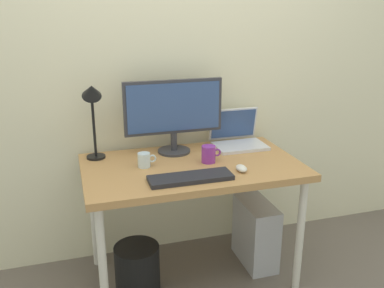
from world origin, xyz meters
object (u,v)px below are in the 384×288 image
keyboard (191,178)px  monitor (174,111)px  coffee_mug (209,154)px  glass_cup (144,160)px  computer_tower (256,233)px  wastebasket (137,269)px  desk_lamp (92,103)px  desk (192,175)px  laptop (237,136)px  mouse (241,168)px

keyboard → monitor: bearing=86.6°
coffee_mug → glass_cup: bearing=175.1°
glass_cup → coffee_mug: bearing=-4.9°
monitor → computer_tower: (0.48, -0.20, -0.79)m
monitor → computer_tower: size_ratio=1.43×
monitor → wastebasket: monitor is taller
keyboard → coffee_mug: bearing=51.8°
desk_lamp → wastebasket: (0.17, -0.29, -0.93)m
desk → monitor: 0.40m
desk → desk_lamp: size_ratio=2.59×
computer_tower → keyboard: bearing=-154.4°
coffee_mug → wastebasket: bearing=-171.9°
desk_lamp → keyboard: 0.71m
desk → monitor: monitor is taller
keyboard → desk: bearing=71.4°
laptop → computer_tower: size_ratio=0.76×
laptop → coffee_mug: bearing=-139.1°
desk → computer_tower: size_ratio=2.94×
monitor → coffee_mug: (0.15, -0.22, -0.21)m
computer_tower → coffee_mug: bearing=-176.1°
monitor → desk_lamp: size_ratio=1.26×
glass_cup → monitor: bearing=41.1°
monitor → computer_tower: 0.95m
laptop → computer_tower: laptop is taller
mouse → computer_tower: mouse is taller
laptop → mouse: laptop is taller
monitor → wastebasket: size_ratio=2.00×
keyboard → wastebasket: keyboard is taller
laptop → wastebasket: 1.02m
desk → keyboard: size_ratio=2.80×
mouse → monitor: bearing=123.7°
monitor → mouse: size_ratio=6.66×
desk → mouse: bearing=-39.1°
keyboard → computer_tower: keyboard is taller
mouse → computer_tower: (0.21, 0.21, -0.55)m
mouse → coffee_mug: size_ratio=0.77×
keyboard → mouse: size_ratio=4.89×
laptop → wastebasket: laptop is taller
monitor → coffee_mug: bearing=-56.6°
desk_lamp → computer_tower: size_ratio=1.13×
wastebasket → mouse: bearing=-12.0°
mouse → wastebasket: size_ratio=0.30×
desk → wastebasket: (-0.35, -0.06, -0.52)m
desk → wastebasket: size_ratio=4.11×
keyboard → wastebasket: bearing=150.3°
computer_tower → desk_lamp: bearing=168.1°
desk → glass_cup: (-0.27, 0.03, 0.11)m
desk → laptop: laptop is taller
desk → mouse: size_ratio=13.70×
desk → laptop: size_ratio=3.85×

